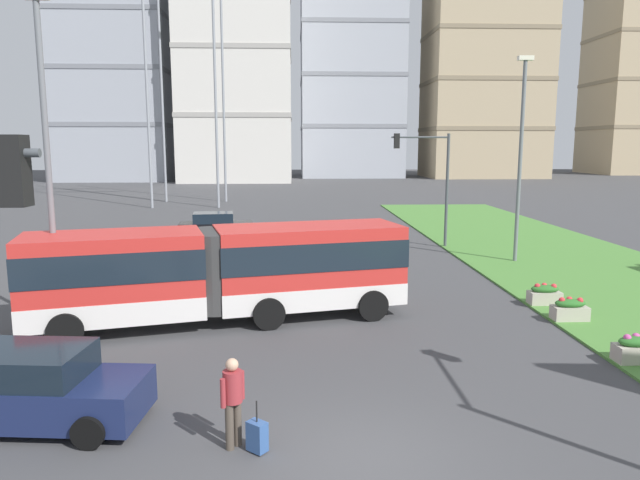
% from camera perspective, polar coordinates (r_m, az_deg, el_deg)
% --- Properties ---
extents(ground_plane, '(260.00, 260.00, 0.00)m').
position_cam_1_polar(ground_plane, '(11.28, 4.41, -20.54)').
color(ground_plane, '#424244').
extents(articulated_bus, '(12.04, 5.28, 3.00)m').
position_cam_1_polar(articulated_bus, '(18.83, -9.49, -3.01)').
color(articulated_bus, red).
rests_on(articulated_bus, ground).
extents(car_black_sedan, '(4.57, 2.41, 1.58)m').
position_cam_1_polar(car_black_sedan, '(36.15, -10.17, 1.34)').
color(car_black_sedan, black).
rests_on(car_black_sedan, ground).
extents(car_navy_sedan, '(4.55, 2.37, 1.58)m').
position_cam_1_polar(car_navy_sedan, '(13.45, -26.23, -12.87)').
color(car_navy_sedan, '#19234C').
rests_on(car_navy_sedan, ground).
extents(pedestrian_crossing, '(0.41, 0.47, 1.74)m').
position_cam_1_polar(pedestrian_crossing, '(11.30, -8.50, -14.86)').
color(pedestrian_crossing, '#4C4238').
rests_on(pedestrian_crossing, ground).
extents(rolling_suitcase, '(0.43, 0.42, 0.97)m').
position_cam_1_polar(rolling_suitcase, '(11.39, -6.15, -18.47)').
color(rolling_suitcase, '#335693').
rests_on(rolling_suitcase, ground).
extents(flower_planter_1, '(1.10, 0.56, 0.74)m').
position_cam_1_polar(flower_planter_1, '(17.33, 28.51, -9.30)').
color(flower_planter_1, '#B7AD9E').
rests_on(flower_planter_1, grass_median).
extents(flower_planter_2, '(1.10, 0.56, 0.74)m').
position_cam_1_polar(flower_planter_2, '(20.43, 23.18, -6.22)').
color(flower_planter_2, '#B7AD9E').
rests_on(flower_planter_2, grass_median).
extents(flower_planter_3, '(1.10, 0.56, 0.74)m').
position_cam_1_polar(flower_planter_3, '(22.10, 21.06, -4.96)').
color(flower_planter_3, '#B7AD9E').
rests_on(flower_planter_3, grass_median).
extents(traffic_light_far_right, '(3.21, 0.28, 6.24)m').
position_cam_1_polar(traffic_light_far_right, '(32.60, 10.66, 6.63)').
color(traffic_light_far_right, '#474C51').
rests_on(traffic_light_far_right, ground).
extents(streetlight_left, '(0.70, 0.28, 9.88)m').
position_cam_1_polar(streetlight_left, '(19.15, -25.07, 7.72)').
color(streetlight_left, slate).
rests_on(streetlight_left, ground).
extents(streetlight_median, '(0.70, 0.28, 9.67)m').
position_cam_1_polar(streetlight_median, '(29.39, 18.97, 8.09)').
color(streetlight_median, slate).
rests_on(streetlight_median, ground).
extents(apartment_tower_west, '(17.75, 15.58, 42.36)m').
position_cam_1_polar(apartment_tower_west, '(104.27, -19.46, 17.28)').
color(apartment_tower_west, '#9EA3AD').
rests_on(apartment_tower_west, ground).
extents(apartment_tower_westcentre, '(17.30, 16.37, 48.65)m').
position_cam_1_polar(apartment_tower_westcentre, '(97.80, -8.26, 20.14)').
color(apartment_tower_westcentre, silver).
rests_on(apartment_tower_westcentre, ground).
extents(apartment_tower_centre, '(17.98, 19.25, 51.53)m').
position_cam_1_polar(apartment_tower_centre, '(112.39, 2.97, 19.51)').
color(apartment_tower_centre, '#9EA3AD').
rests_on(apartment_tower_centre, ground).
extents(apartment_tower_eastcentre, '(20.15, 14.67, 40.69)m').
position_cam_1_polar(apartment_tower_eastcentre, '(111.06, 15.82, 16.49)').
color(apartment_tower_eastcentre, tan).
rests_on(apartment_tower_eastcentre, ground).
extents(transmission_pylon, '(9.00, 6.24, 29.92)m').
position_cam_1_polar(transmission_pylon, '(58.42, -13.03, 19.59)').
color(transmission_pylon, gray).
rests_on(transmission_pylon, ground).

